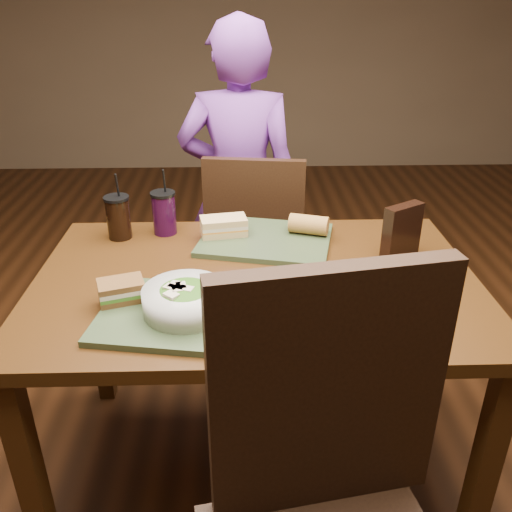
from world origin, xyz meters
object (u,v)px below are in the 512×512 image
Objects in this scene: dining_table at (256,303)px; sandwich_near at (121,290)px; baguette_near at (248,328)px; tray_far at (266,240)px; cup_berry at (164,213)px; salad_bowl at (185,298)px; chair_far at (253,246)px; cup_cola at (118,217)px; baguette_far at (309,225)px; diner at (239,191)px; tray_near at (182,315)px; chip_bag at (402,232)px; sandwich_far at (224,226)px; soup_bowl at (397,298)px.

sandwich_near is (-0.36, -0.14, 0.14)m from dining_table.
sandwich_near is at bearing 150.40° from baguette_near.
cup_berry is (-0.34, 0.09, 0.07)m from tray_far.
tray_far is (0.04, 0.24, 0.10)m from dining_table.
salad_bowl is at bearing 141.12° from baguette_near.
chair_far is 4.04× the size of cup_berry.
cup_cola is at bearing 123.94° from baguette_near.
cup_cola reaches higher than baguette_far.
diner is 1.03m from sandwich_near.
sandwich_near is at bearing 77.33° from diner.
diner reaches higher than sandwich_near.
salad_bowl is (0.01, 0.00, 0.05)m from tray_near.
chair_far is 4.07× the size of cup_cola.
cup_cola is at bearing 58.24° from diner.
tray_near is 0.21m from baguette_near.
tray_near is 0.55m from cup_berry.
chip_bag is at bearing 130.15° from diner.
sandwich_far is 0.61m from baguette_near.
salad_bowl is at bearing -19.41° from sandwich_near.
chair_far is 0.55m from baguette_far.
cup_cola is (-0.46, -0.41, 0.31)m from chair_far.
salad_bowl reaches higher than baguette_far.
sandwich_far is 0.94× the size of chip_bag.
tray_near is (-0.20, -0.21, 0.10)m from dining_table.
chip_bag is (0.27, -0.15, 0.04)m from baguette_far.
baguette_far is (0.15, 0.03, 0.04)m from tray_far.
baguette_far is at bearing 117.39° from diner.
diner is 0.62m from baguette_far.
diner is at bearing 111.86° from soup_bowl.
sandwich_far is at bearing -16.25° from cup_berry.
salad_bowl is 0.72m from chip_bag.
tray_near is at bearing 143.91° from baguette_near.
tray_far is 1.83× the size of cup_berry.
soup_bowl is at bearing -27.29° from dining_table.
salad_bowl is at bearing 175.09° from chip_bag.
dining_table is at bearing -69.73° from sandwich_far.
baguette_far reaches higher than sandwich_far.
chair_far is 1.08m from baguette_near.
tray_far is at bearing 127.11° from soup_bowl.
dining_table is 3.10× the size of tray_near.
sandwich_far reaches higher than soup_bowl.
dining_table is 0.43m from soup_bowl.
tray_far is at bearing 103.42° from diner.
baguette_near reaches higher than tray_far.
baguette_far is (0.55, 0.41, 0.00)m from sandwich_near.
cup_berry reaches higher than salad_bowl.
tray_far is (0.03, -0.47, 0.24)m from chair_far.
sandwich_near is at bearing -158.27° from dining_table.
cup_berry reaches higher than tray_far.
salad_bowl is 0.57m from cup_cola.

